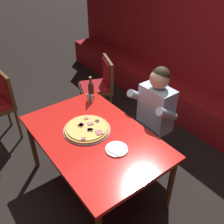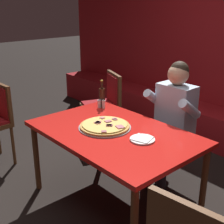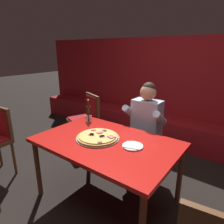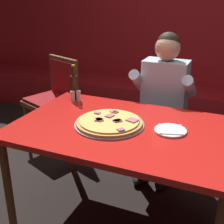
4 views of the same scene
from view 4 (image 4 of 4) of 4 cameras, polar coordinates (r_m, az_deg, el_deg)
ground_plane at (r=2.50m, az=2.06°, el=-18.42°), size 24.00×24.00×0.00m
booth_wall_panel at (r=4.07m, az=13.85°, el=11.88°), size 6.80×0.16×1.90m
booth_bench at (r=3.95m, az=12.07°, el=0.88°), size 6.46×0.48×0.46m
main_dining_table at (r=2.13m, az=2.31°, el=-4.44°), size 1.49×0.97×0.74m
pizza at (r=2.11m, az=-0.49°, el=-1.94°), size 0.48×0.48×0.05m
plate_white_paper at (r=2.06m, az=10.63°, el=-3.32°), size 0.21×0.21×0.02m
beer_bottle at (r=2.60m, az=-6.94°, el=4.66°), size 0.07×0.07×0.29m
shaker_parmesan at (r=2.58m, az=-6.15°, el=2.88°), size 0.04×0.04×0.09m
shaker_red_pepper_flakes at (r=2.57m, az=-7.18°, el=2.79°), size 0.04×0.04×0.09m
diner_seated_blue_shirt at (r=2.71m, az=9.10°, el=2.02°), size 0.53×0.53×1.27m
dining_chair_near_left at (r=3.34m, az=-10.36°, el=3.18°), size 0.57×0.57×0.94m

